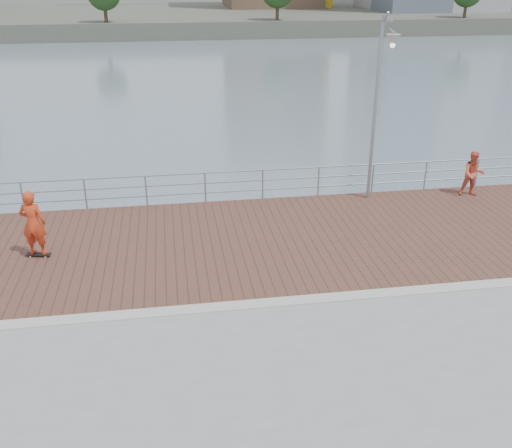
{
  "coord_description": "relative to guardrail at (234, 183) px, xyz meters",
  "views": [
    {
      "loc": [
        -2.18,
        -11.89,
        7.62
      ],
      "look_at": [
        0.0,
        2.0,
        1.3
      ],
      "focal_mm": 40.0,
      "sensor_mm": 36.0,
      "label": 1
    }
  ],
  "objects": [
    {
      "name": "skateboard",
      "position": [
        -6.12,
        -3.46,
        -0.61
      ],
      "size": [
        0.72,
        0.31,
        0.08
      ],
      "rotation": [
        0.0,
        0.0,
        -0.2
      ],
      "color": "black",
      "rests_on": "brick_lane"
    },
    {
      "name": "bystander",
      "position": [
        8.59,
        -0.86,
        0.15
      ],
      "size": [
        0.92,
        0.79,
        1.65
      ],
      "primitive_type": "imported",
      "rotation": [
        0.0,
        0.0,
        -0.22
      ],
      "color": "#DD5A41",
      "rests_on": "brick_lane"
    },
    {
      "name": "guardrail",
      "position": [
        0.0,
        0.0,
        0.0
      ],
      "size": [
        39.06,
        0.06,
        1.13
      ],
      "color": "#8C9EA8",
      "rests_on": "brick_lane"
    },
    {
      "name": "brick_lane",
      "position": [
        -0.0,
        -3.4,
        -0.68
      ],
      "size": [
        40.0,
        6.8,
        0.02
      ],
      "primitive_type": "cube",
      "color": "brown",
      "rests_on": "seawall"
    },
    {
      "name": "far_shore",
      "position": [
        -0.0,
        115.5,
        -1.44
      ],
      "size": [
        320.0,
        95.0,
        2.5
      ],
      "primitive_type": "cube",
      "color": "#4C5142",
      "rests_on": "ground"
    },
    {
      "name": "street_lamp",
      "position": [
        4.81,
        -0.95,
        3.64
      ],
      "size": [
        0.44,
        1.29,
        6.1
      ],
      "color": "gray",
      "rests_on": "brick_lane"
    },
    {
      "name": "water",
      "position": [
        -0.0,
        -7.0,
        -2.69
      ],
      "size": [
        400.0,
        400.0,
        0.0
      ],
      "primitive_type": "plane",
      "color": "slate",
      "rests_on": "ground"
    },
    {
      "name": "curb",
      "position": [
        -0.0,
        -7.0,
        -0.66
      ],
      "size": [
        40.0,
        0.4,
        0.06
      ],
      "primitive_type": "cube",
      "color": "#B7B5AD",
      "rests_on": "seawall"
    },
    {
      "name": "skateboarder",
      "position": [
        -6.12,
        -3.46,
        0.38
      ],
      "size": [
        0.78,
        0.59,
        1.93
      ],
      "primitive_type": "imported",
      "rotation": [
        0.0,
        0.0,
        2.94
      ],
      "color": "red",
      "rests_on": "skateboard"
    }
  ]
}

